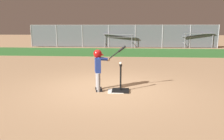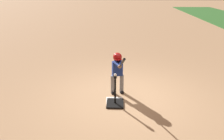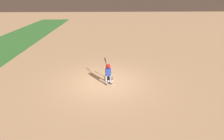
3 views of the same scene
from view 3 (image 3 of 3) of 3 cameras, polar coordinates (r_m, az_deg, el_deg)
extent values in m
plane|color=tan|center=(9.99, -2.52, -3.96)|extent=(90.00, 90.00, 0.00)
cube|color=white|center=(10.22, -0.96, -3.20)|extent=(0.47, 0.47, 0.02)
cube|color=black|center=(10.34, -1.08, -2.81)|extent=(0.48, 0.44, 0.04)
cylinder|color=black|center=(10.19, -1.10, -0.96)|extent=(0.05, 0.05, 0.69)
cylinder|color=black|center=(10.04, -1.12, 0.97)|extent=(0.08, 0.08, 0.05)
cylinder|color=gray|center=(9.62, -1.98, -3.27)|extent=(0.14, 0.14, 0.54)
cube|color=black|center=(9.75, -1.99, -4.49)|extent=(0.20, 0.13, 0.06)
cylinder|color=gray|center=(9.67, -0.49, -3.09)|extent=(0.14, 0.14, 0.54)
cube|color=black|center=(9.80, -0.51, -4.30)|extent=(0.20, 0.13, 0.06)
cube|color=navy|center=(9.45, -1.26, -0.63)|extent=(0.21, 0.31, 0.40)
sphere|color=#936B4C|center=(9.32, -1.27, 1.16)|extent=(0.21, 0.21, 0.21)
sphere|color=maroon|center=(9.32, -1.27, 1.23)|extent=(0.24, 0.24, 0.24)
cube|color=maroon|center=(9.42, -1.42, 1.28)|extent=(0.16, 0.20, 0.01)
cylinder|color=navy|center=(9.50, -1.75, 0.70)|extent=(0.33, 0.10, 0.12)
cylinder|color=navy|center=(9.52, -1.22, 0.76)|extent=(0.32, 0.23, 0.12)
sphere|color=#936B4C|center=(9.65, -1.69, 0.96)|extent=(0.10, 0.10, 0.10)
cylinder|color=black|center=(9.80, -2.04, 2.44)|extent=(0.50, 0.14, 0.38)
cylinder|color=black|center=(9.90, -2.25, 3.36)|extent=(0.25, 0.11, 0.20)
cylinder|color=black|center=(9.64, -1.67, 0.86)|extent=(0.05, 0.06, 0.05)
sphere|color=white|center=(10.02, -1.12, 1.29)|extent=(0.07, 0.07, 0.07)
camera|label=1|loc=(11.67, 30.09, 6.46)|focal=35.00mm
camera|label=2|loc=(14.35, -2.22, 16.44)|focal=35.00mm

